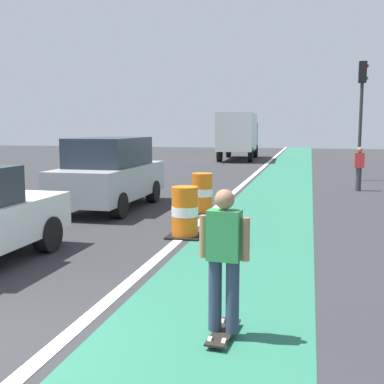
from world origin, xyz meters
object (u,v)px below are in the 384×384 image
at_px(skateboarder_on_lane, 224,259).
at_px(parked_suv_second, 110,173).
at_px(traffic_barrel_front, 185,213).
at_px(pedestrian_crossing, 359,167).
at_px(delivery_truck_down_block, 239,133).
at_px(traffic_barrel_mid, 202,194).
at_px(traffic_light_corner, 362,99).

distance_m(skateboarder_on_lane, parked_suv_second, 9.27).
height_order(traffic_barrel_front, pedestrian_crossing, pedestrian_crossing).
bearing_deg(parked_suv_second, delivery_truck_down_block, 88.29).
height_order(traffic_barrel_front, traffic_barrel_mid, same).
distance_m(skateboarder_on_lane, traffic_light_corner, 17.93).
height_order(parked_suv_second, traffic_barrel_mid, parked_suv_second).
bearing_deg(delivery_truck_down_block, skateboarder_on_lane, -82.24).
bearing_deg(traffic_barrel_front, delivery_truck_down_block, 95.45).
bearing_deg(traffic_barrel_front, pedestrian_crossing, 64.12).
relative_size(traffic_barrel_front, traffic_barrel_mid, 1.00).
bearing_deg(parked_suv_second, traffic_barrel_mid, -2.04).
relative_size(parked_suv_second, pedestrian_crossing, 2.86).
bearing_deg(skateboarder_on_lane, delivery_truck_down_block, 97.76).
bearing_deg(skateboarder_on_lane, traffic_barrel_mid, 103.91).
bearing_deg(delivery_truck_down_block, parked_suv_second, -91.71).
height_order(traffic_barrel_mid, delivery_truck_down_block, delivery_truck_down_block).
bearing_deg(traffic_light_corner, traffic_barrel_front, -110.23).
bearing_deg(pedestrian_crossing, traffic_barrel_front, -115.88).
distance_m(delivery_truck_down_block, pedestrian_crossing, 17.21).
xyz_separation_m(parked_suv_second, traffic_barrel_mid, (2.73, -0.10, -0.50)).
xyz_separation_m(skateboarder_on_lane, traffic_light_corner, (2.98, 17.49, 2.59)).
bearing_deg(parked_suv_second, traffic_barrel_front, -46.21).
height_order(parked_suv_second, delivery_truck_down_block, delivery_truck_down_block).
relative_size(parked_suv_second, traffic_light_corner, 0.90).
xyz_separation_m(delivery_truck_down_block, pedestrian_crossing, (6.69, -15.83, -0.98)).
distance_m(traffic_barrel_front, traffic_barrel_mid, 3.05).
distance_m(parked_suv_second, traffic_barrel_mid, 2.77).
height_order(skateboarder_on_lane, traffic_light_corner, traffic_light_corner).
xyz_separation_m(traffic_barrel_mid, traffic_light_corner, (4.93, 9.59, 2.97)).
bearing_deg(skateboarder_on_lane, parked_suv_second, 120.34).
height_order(traffic_barrel_front, traffic_light_corner, traffic_light_corner).
relative_size(skateboarder_on_lane, delivery_truck_down_block, 0.22).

